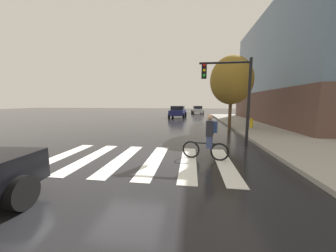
# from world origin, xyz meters

# --- Properties ---
(ground_plane) EXTENTS (120.00, 120.00, 0.00)m
(ground_plane) POSITION_xyz_m (0.00, 0.00, 0.00)
(ground_plane) COLOR black
(crosswalk_stripes) EXTENTS (6.78, 3.72, 0.01)m
(crosswalk_stripes) POSITION_xyz_m (0.35, 0.00, 0.01)
(crosswalk_stripes) COLOR silver
(crosswalk_stripes) RESTS_ON ground
(sedan_mid) EXTENTS (2.41, 4.81, 1.63)m
(sedan_mid) POSITION_xyz_m (0.31, 19.21, 0.84)
(sedan_mid) COLOR navy
(sedan_mid) RESTS_ON ground
(sedan_far) EXTENTS (2.33, 4.41, 1.47)m
(sedan_far) POSITION_xyz_m (3.31, 28.15, 0.76)
(sedan_far) COLOR silver
(sedan_far) RESTS_ON ground
(cyclist) EXTENTS (1.69, 0.43, 1.69)m
(cyclist) POSITION_xyz_m (2.93, 0.37, 0.84)
(cyclist) COLOR black
(cyclist) RESTS_ON ground
(traffic_light_near) EXTENTS (2.47, 0.28, 4.20)m
(traffic_light_near) POSITION_xyz_m (4.19, 2.96, 2.86)
(traffic_light_near) COLOR black
(traffic_light_near) RESTS_ON ground
(fire_hydrant) EXTENTS (0.33, 0.22, 0.78)m
(fire_hydrant) POSITION_xyz_m (6.89, 8.29, 0.53)
(fire_hydrant) COLOR gold
(fire_hydrant) RESTS_ON sidewalk
(street_tree_near) EXTENTS (3.13, 3.13, 5.56)m
(street_tree_near) POSITION_xyz_m (5.20, 8.02, 3.75)
(street_tree_near) COLOR #4C3823
(street_tree_near) RESTS_ON ground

